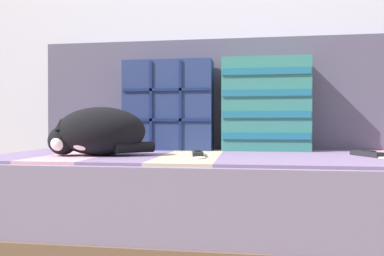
% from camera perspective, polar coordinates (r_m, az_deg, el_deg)
% --- Properties ---
extents(couch, '(1.77, 0.83, 0.41)m').
position_cam_1_polar(couch, '(1.48, 4.46, -12.04)').
color(couch, brown).
rests_on(couch, ground_plane).
extents(sofa_backrest, '(1.74, 0.14, 0.51)m').
position_cam_1_polar(sofa_backrest, '(1.80, 5.18, 5.03)').
color(sofa_backrest, '#514C60').
rests_on(sofa_backrest, couch).
extents(throw_pillow_quilted, '(0.39, 0.14, 0.40)m').
position_cam_1_polar(throw_pillow_quilted, '(1.68, -3.58, 3.45)').
color(throw_pillow_quilted, navy).
rests_on(throw_pillow_quilted, couch).
extents(throw_pillow_striped, '(0.37, 0.14, 0.40)m').
position_cam_1_polar(throw_pillow_striped, '(1.65, 11.09, 3.54)').
color(throw_pillow_striped, '#337A70').
rests_on(throw_pillow_striped, couch).
extents(sleeping_cat, '(0.38, 0.23, 0.18)m').
position_cam_1_polar(sleeping_cat, '(1.40, -14.36, -0.71)').
color(sleeping_cat, black).
rests_on(sleeping_cat, couch).
extents(game_remote_near, '(0.11, 0.20, 0.02)m').
position_cam_1_polar(game_remote_near, '(1.46, 25.29, -3.61)').
color(game_remote_near, black).
rests_on(game_remote_near, couch).
extents(game_remote_far, '(0.07, 0.21, 0.02)m').
position_cam_1_polar(game_remote_far, '(1.34, 0.85, -3.93)').
color(game_remote_far, black).
rests_on(game_remote_far, couch).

